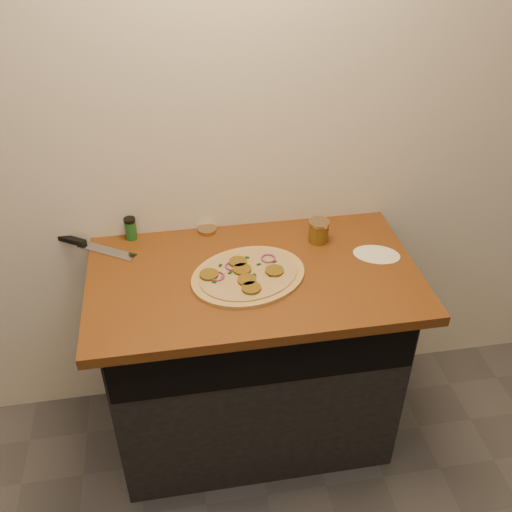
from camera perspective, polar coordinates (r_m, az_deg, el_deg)
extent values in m
cube|color=silver|center=(2.14, -1.76, 13.44)|extent=(4.00, 0.02, 2.70)
cube|color=black|center=(2.41, -0.34, -10.17)|extent=(1.10, 0.60, 0.86)
cube|color=brown|center=(2.08, -0.25, -2.07)|extent=(1.20, 0.70, 0.04)
cylinder|color=tan|center=(2.05, -0.77, -1.98)|extent=(0.53, 0.53, 0.01)
cylinder|color=beige|center=(2.04, -0.77, -1.77)|extent=(0.46, 0.46, 0.01)
cylinder|color=brown|center=(2.04, 1.86, -1.48)|extent=(0.07, 0.07, 0.01)
cylinder|color=brown|center=(2.05, -1.41, -1.35)|extent=(0.07, 0.07, 0.01)
cylinder|color=brown|center=(2.08, -1.82, -0.60)|extent=(0.07, 0.07, 0.01)
cylinder|color=brown|center=(2.00, -0.92, -2.42)|extent=(0.07, 0.07, 0.01)
cylinder|color=brown|center=(2.03, -4.73, -1.86)|extent=(0.07, 0.07, 0.01)
cylinder|color=brown|center=(1.96, -0.48, -3.23)|extent=(0.07, 0.07, 0.01)
torus|color=#803064|center=(2.11, 1.22, -0.23)|extent=(0.06, 0.06, 0.01)
torus|color=#803064|center=(2.07, -2.38, -1.00)|extent=(0.06, 0.06, 0.01)
torus|color=#803064|center=(2.02, -3.91, -2.03)|extent=(0.06, 0.06, 0.01)
cube|color=black|center=(2.02, 1.49, -2.01)|extent=(0.02, 0.01, 0.00)
cube|color=black|center=(2.04, 1.13, -1.62)|extent=(0.02, 0.02, 0.00)
cube|color=black|center=(1.99, -0.56, -2.82)|extent=(0.01, 0.02, 0.00)
cube|color=black|center=(2.08, 0.29, -0.84)|extent=(0.02, 0.02, 0.00)
cube|color=black|center=(2.00, -4.21, -2.62)|extent=(0.02, 0.02, 0.00)
cube|color=black|center=(2.11, -0.90, -0.15)|extent=(0.02, 0.02, 0.00)
cube|color=black|center=(2.04, -2.61, -1.68)|extent=(0.02, 0.02, 0.00)
cube|color=black|center=(2.03, -0.15, -1.92)|extent=(0.01, 0.02, 0.00)
cube|color=black|center=(2.09, 1.86, -0.58)|extent=(0.02, 0.02, 0.00)
cube|color=black|center=(2.08, -3.58, -0.94)|extent=(0.02, 0.02, 0.00)
cube|color=black|center=(2.04, -4.65, -1.86)|extent=(0.02, 0.02, 0.00)
cube|color=black|center=(1.96, 0.31, -3.34)|extent=(0.02, 0.02, 0.00)
cube|color=black|center=(2.02, -3.38, -2.19)|extent=(0.02, 0.02, 0.00)
cube|color=#B7BAC1|center=(2.25, -14.71, 0.50)|extent=(0.23, 0.17, 0.01)
cube|color=black|center=(2.34, -18.05, 1.56)|extent=(0.13, 0.09, 0.02)
cylinder|color=tan|center=(2.30, -4.91, 2.63)|extent=(0.10, 0.10, 0.02)
cylinder|color=#9A290F|center=(2.23, 6.27, 2.35)|extent=(0.08, 0.08, 0.08)
cylinder|color=tan|center=(2.21, 6.34, 3.32)|extent=(0.08, 0.08, 0.01)
cylinder|color=#1D5C24|center=(2.29, -12.41, 2.56)|extent=(0.04, 0.04, 0.08)
cylinder|color=black|center=(2.26, -12.55, 3.53)|extent=(0.05, 0.05, 0.01)
cylinder|color=silver|center=(2.21, 11.96, 0.15)|extent=(0.23, 0.23, 0.00)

